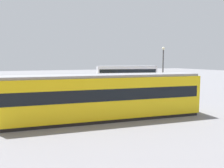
# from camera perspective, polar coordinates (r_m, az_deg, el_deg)

# --- Properties ---
(ground_plane) EXTENTS (160.00, 160.00, 0.00)m
(ground_plane) POSITION_cam_1_polar(r_m,az_deg,el_deg) (33.46, -1.12, -1.96)
(ground_plane) COLOR gray
(double_decker_bus) EXTENTS (10.70, 4.94, 3.78)m
(double_decker_bus) POSITION_cam_1_polar(r_m,az_deg,el_deg) (37.56, 3.77, 1.87)
(double_decker_bus) COLOR white
(double_decker_bus) RESTS_ON ground
(tram_yellow) EXTENTS (15.92, 4.23, 3.59)m
(tram_yellow) POSITION_cam_1_polar(r_m,az_deg,el_deg) (17.50, -1.42, -3.18)
(tram_yellow) COLOR yellow
(tram_yellow) RESTS_ON ground
(pedestrian_near_railing) EXTENTS (0.45, 0.45, 1.76)m
(pedestrian_near_railing) POSITION_cam_1_polar(r_m,az_deg,el_deg) (25.24, -4.91, -2.29)
(pedestrian_near_railing) COLOR black
(pedestrian_near_railing) RESTS_ON ground
(pedestrian_crossing) EXTENTS (0.44, 0.44, 1.63)m
(pedestrian_crossing) POSITION_cam_1_polar(r_m,az_deg,el_deg) (26.37, 5.22, -2.11)
(pedestrian_crossing) COLOR #33384C
(pedestrian_crossing) RESTS_ON ground
(pedestrian_railing) EXTENTS (8.79, 0.72, 1.08)m
(pedestrian_railing) POSITION_cam_1_polar(r_m,az_deg,el_deg) (25.76, -6.45, -2.74)
(pedestrian_railing) COLOR gray
(pedestrian_railing) RESTS_ON ground
(info_sign) EXTENTS (1.11, 0.28, 2.58)m
(info_sign) POSITION_cam_1_polar(r_m,az_deg,el_deg) (25.44, -16.89, -0.71)
(info_sign) COLOR slate
(info_sign) RESTS_ON ground
(street_lamp) EXTENTS (0.36, 0.36, 6.35)m
(street_lamp) POSITION_cam_1_polar(r_m,az_deg,el_deg) (27.78, 13.09, 4.00)
(street_lamp) COLOR #4C4C51
(street_lamp) RESTS_ON ground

